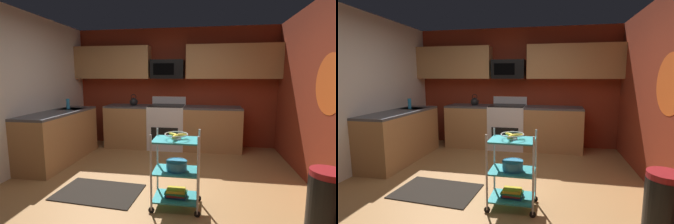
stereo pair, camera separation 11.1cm
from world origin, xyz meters
TOP-DOWN VIEW (x-y plane):
  - floor at (0.00, 0.00)m, footprint 4.40×4.80m
  - wall_back at (0.00, 2.43)m, footprint 4.52×0.06m
  - wall_flower_decal at (2.20, 0.18)m, footprint 0.00×0.76m
  - counter_run at (-0.72, 1.66)m, footprint 3.65×2.33m
  - oven_range at (-0.11, 2.10)m, footprint 0.76×0.65m
  - upper_cabinets at (0.03, 2.23)m, footprint 4.40×0.33m
  - microwave at (-0.11, 2.21)m, footprint 0.70×0.39m
  - rolling_cart at (0.40, -0.35)m, footprint 0.59×0.38m
  - fruit_bowl at (0.40, -0.35)m, footprint 0.27×0.27m
  - mixing_bowl_large at (0.41, -0.35)m, footprint 0.25×0.25m
  - book_stack at (0.40, -0.35)m, footprint 0.26×0.18m
  - kettle at (-0.85, 2.10)m, footprint 0.21×0.18m
  - dish_soap_bottle at (-1.92, 1.28)m, footprint 0.06×0.06m
  - trash_can at (1.90, -0.64)m, footprint 0.34×0.42m
  - floor_rug at (-0.67, -0.15)m, footprint 1.15×0.77m

SIDE VIEW (x-z plane):
  - floor at x=0.00m, z-range -0.04..0.00m
  - floor_rug at x=-0.67m, z-range 0.00..0.01m
  - book_stack at x=0.40m, z-range 0.13..0.22m
  - trash_can at x=1.90m, z-range 0.00..0.66m
  - rolling_cart at x=0.40m, z-range -0.01..0.91m
  - counter_run at x=-0.72m, z-range 0.00..0.92m
  - oven_range at x=-0.11m, z-range -0.07..1.03m
  - mixing_bowl_large at x=0.41m, z-range 0.46..0.58m
  - fruit_bowl at x=0.40m, z-range 0.84..0.91m
  - kettle at x=-0.85m, z-range 0.86..1.13m
  - dish_soap_bottle at x=-1.92m, z-range 0.92..1.12m
  - wall_back at x=0.00m, z-range 0.00..2.60m
  - wall_flower_decal at x=2.20m, z-range 1.07..1.83m
  - microwave at x=-0.11m, z-range 1.50..1.90m
  - upper_cabinets at x=0.03m, z-range 1.50..2.20m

